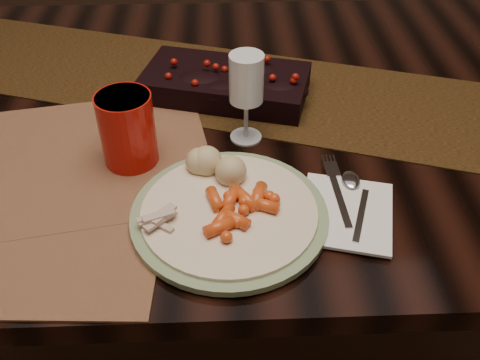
{
  "coord_description": "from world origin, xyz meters",
  "views": [
    {
      "loc": [
        -0.02,
        -0.89,
        1.32
      ],
      "look_at": [
        0.01,
        -0.29,
        0.8
      ],
      "focal_mm": 40.0,
      "sensor_mm": 36.0,
      "label": 1
    }
  ],
  "objects_px": {
    "wine_glass": "(246,99)",
    "napkin": "(346,212)",
    "turkey_shreds": "(158,217)",
    "dinner_plate": "(229,213)",
    "baby_carrots": "(239,210)",
    "dining_table": "(233,236)",
    "placemat_main": "(20,231)",
    "red_cup": "(127,129)",
    "mashed_potatoes": "(215,165)",
    "centerpiece": "(225,80)"
  },
  "relations": [
    {
      "from": "turkey_shreds",
      "to": "wine_glass",
      "type": "bearing_deg",
      "value": 58.8
    },
    {
      "from": "wine_glass",
      "to": "baby_carrots",
      "type": "bearing_deg",
      "value": -95.6
    },
    {
      "from": "red_cup",
      "to": "centerpiece",
      "type": "bearing_deg",
      "value": 51.94
    },
    {
      "from": "centerpiece",
      "to": "red_cup",
      "type": "bearing_deg",
      "value": -128.06
    },
    {
      "from": "dining_table",
      "to": "napkin",
      "type": "distance_m",
      "value": 0.52
    },
    {
      "from": "dinner_plate",
      "to": "napkin",
      "type": "relative_size",
      "value": 1.89
    },
    {
      "from": "placemat_main",
      "to": "baby_carrots",
      "type": "height_order",
      "value": "baby_carrots"
    },
    {
      "from": "placemat_main",
      "to": "wine_glass",
      "type": "relative_size",
      "value": 2.59
    },
    {
      "from": "turkey_shreds",
      "to": "dinner_plate",
      "type": "bearing_deg",
      "value": 10.4
    },
    {
      "from": "mashed_potatoes",
      "to": "placemat_main",
      "type": "bearing_deg",
      "value": -162.21
    },
    {
      "from": "placemat_main",
      "to": "turkey_shreds",
      "type": "distance_m",
      "value": 0.21
    },
    {
      "from": "dinner_plate",
      "to": "baby_carrots",
      "type": "relative_size",
      "value": 3.02
    },
    {
      "from": "dinner_plate",
      "to": "wine_glass",
      "type": "height_order",
      "value": "wine_glass"
    },
    {
      "from": "dinner_plate",
      "to": "red_cup",
      "type": "height_order",
      "value": "red_cup"
    },
    {
      "from": "dining_table",
      "to": "dinner_plate",
      "type": "distance_m",
      "value": 0.5
    },
    {
      "from": "dining_table",
      "to": "red_cup",
      "type": "bearing_deg",
      "value": -134.75
    },
    {
      "from": "placemat_main",
      "to": "dining_table",
      "type": "bearing_deg",
      "value": 49.45
    },
    {
      "from": "dinner_plate",
      "to": "napkin",
      "type": "distance_m",
      "value": 0.18
    },
    {
      "from": "dining_table",
      "to": "napkin",
      "type": "bearing_deg",
      "value": -62.66
    },
    {
      "from": "dining_table",
      "to": "red_cup",
      "type": "xyz_separation_m",
      "value": [
        -0.17,
        -0.17,
        0.44
      ]
    },
    {
      "from": "placemat_main",
      "to": "red_cup",
      "type": "height_order",
      "value": "red_cup"
    },
    {
      "from": "dinner_plate",
      "to": "red_cup",
      "type": "bearing_deg",
      "value": 137.67
    },
    {
      "from": "baby_carrots",
      "to": "napkin",
      "type": "bearing_deg",
      "value": 3.77
    },
    {
      "from": "turkey_shreds",
      "to": "wine_glass",
      "type": "xyz_separation_m",
      "value": [
        0.14,
        0.23,
        0.05
      ]
    },
    {
      "from": "dinner_plate",
      "to": "red_cup",
      "type": "relative_size",
      "value": 2.38
    },
    {
      "from": "dining_table",
      "to": "mashed_potatoes",
      "type": "distance_m",
      "value": 0.48
    },
    {
      "from": "placemat_main",
      "to": "dinner_plate",
      "type": "relative_size",
      "value": 1.43
    },
    {
      "from": "baby_carrots",
      "to": "wine_glass",
      "type": "distance_m",
      "value": 0.22
    },
    {
      "from": "wine_glass",
      "to": "napkin",
      "type": "bearing_deg",
      "value": -55.56
    },
    {
      "from": "dinner_plate",
      "to": "turkey_shreds",
      "type": "bearing_deg",
      "value": -169.6
    },
    {
      "from": "centerpiece",
      "to": "dinner_plate",
      "type": "height_order",
      "value": "centerpiece"
    },
    {
      "from": "centerpiece",
      "to": "placemat_main",
      "type": "height_order",
      "value": "centerpiece"
    },
    {
      "from": "placemat_main",
      "to": "turkey_shreds",
      "type": "height_order",
      "value": "turkey_shreds"
    },
    {
      "from": "mashed_potatoes",
      "to": "wine_glass",
      "type": "height_order",
      "value": "wine_glass"
    },
    {
      "from": "mashed_potatoes",
      "to": "dining_table",
      "type": "bearing_deg",
      "value": 82.73
    },
    {
      "from": "napkin",
      "to": "mashed_potatoes",
      "type": "bearing_deg",
      "value": 173.27
    },
    {
      "from": "dining_table",
      "to": "placemat_main",
      "type": "height_order",
      "value": "placemat_main"
    },
    {
      "from": "dining_table",
      "to": "mashed_potatoes",
      "type": "relative_size",
      "value": 20.69
    },
    {
      "from": "dining_table",
      "to": "centerpiece",
      "type": "xyz_separation_m",
      "value": [
        -0.01,
        0.03,
        0.41
      ]
    },
    {
      "from": "baby_carrots",
      "to": "napkin",
      "type": "height_order",
      "value": "baby_carrots"
    },
    {
      "from": "turkey_shreds",
      "to": "red_cup",
      "type": "xyz_separation_m",
      "value": [
        -0.06,
        0.17,
        0.04
      ]
    },
    {
      "from": "placemat_main",
      "to": "napkin",
      "type": "distance_m",
      "value": 0.48
    },
    {
      "from": "baby_carrots",
      "to": "mashed_potatoes",
      "type": "height_order",
      "value": "mashed_potatoes"
    },
    {
      "from": "red_cup",
      "to": "wine_glass",
      "type": "xyz_separation_m",
      "value": [
        0.2,
        0.06,
        0.02
      ]
    },
    {
      "from": "baby_carrots",
      "to": "napkin",
      "type": "distance_m",
      "value": 0.16
    },
    {
      "from": "placemat_main",
      "to": "napkin",
      "type": "height_order",
      "value": "napkin"
    },
    {
      "from": "turkey_shreds",
      "to": "napkin",
      "type": "xyz_separation_m",
      "value": [
        0.28,
        0.02,
        -0.02
      ]
    },
    {
      "from": "dinner_plate",
      "to": "wine_glass",
      "type": "distance_m",
      "value": 0.22
    },
    {
      "from": "dining_table",
      "to": "centerpiece",
      "type": "relative_size",
      "value": 5.67
    },
    {
      "from": "dining_table",
      "to": "baby_carrots",
      "type": "relative_size",
      "value": 18.42
    }
  ]
}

